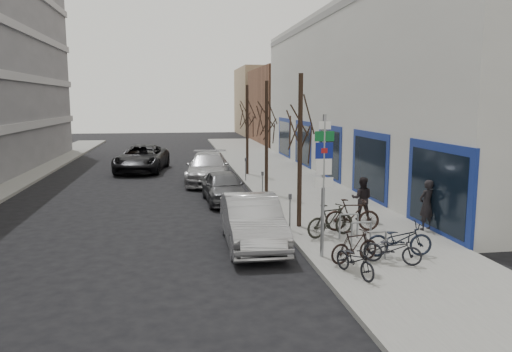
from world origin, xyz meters
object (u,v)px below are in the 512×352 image
object	(u,v)px
bike_far_inner	(352,215)
pedestrian_near	(427,205)
parked_car_back	(208,168)
lane_car	(142,158)
meter_mid	(263,183)
bike_near_left	(355,257)
bike_near_right	(355,246)
tree_near	(300,114)
parked_car_mid	(224,187)
tree_far	(247,109)
meter_back	(246,167)
bike_rack	(361,232)
parked_car_front	(252,221)
pedestrian_far	(362,198)
bike_mid_curb	(399,236)
meter_front	(290,208)
bike_mid_inner	(331,220)
highway_sign_pole	(323,177)
bike_far_curb	(392,246)
tree_mid	(267,111)

from	to	relation	value
bike_far_inner	pedestrian_near	size ratio (longest dim) A/B	1.07
parked_car_back	lane_car	distance (m)	6.64
meter_mid	bike_near_left	xyz separation A→B (m)	(0.63, -10.17, -0.29)
bike_near_right	bike_far_inner	xyz separation A→B (m)	(1.10, 3.22, 0.10)
meter_mid	bike_near_left	distance (m)	10.19
tree_near	parked_car_mid	world-z (taller)	tree_near
tree_far	meter_back	bearing A→B (deg)	-100.20
bike_rack	parked_car_front	xyz separation A→B (m)	(-3.14, 1.27, 0.13)
tree_near	pedestrian_far	bearing A→B (deg)	12.43
bike_mid_curb	lane_car	distance (m)	21.77
meter_front	bike_near_left	bearing A→B (deg)	-82.35
bike_mid_inner	pedestrian_far	xyz separation A→B (m)	(1.86, 2.07, 0.26)
meter_back	parked_car_front	world-z (taller)	parked_car_front
parked_car_mid	pedestrian_near	size ratio (longest dim) A/B	2.41
tree_far	lane_car	world-z (taller)	tree_far
meter_mid	parked_car_mid	xyz separation A→B (m)	(-1.73, 0.33, -0.20)
bike_mid_curb	bike_near_left	bearing A→B (deg)	132.18
highway_sign_pole	bike_near_right	bearing A→B (deg)	-41.66
tree_near	parked_car_mid	bearing A→B (deg)	112.26
tree_near	parked_car_back	distance (m)	11.66
tree_near	parked_car_front	distance (m)	4.17
meter_front	highway_sign_pole	bearing A→B (deg)	-85.25
bike_near_left	parked_car_mid	bearing A→B (deg)	86.00
bike_rack	lane_car	distance (m)	20.61
bike_far_curb	bike_rack	bearing A→B (deg)	41.86
bike_far_curb	lane_car	xyz separation A→B (m)	(-8.01, 20.64, 0.23)
meter_front	tree_near	bearing A→B (deg)	48.01
meter_mid	bike_far_curb	bearing A→B (deg)	-78.19
meter_mid	parked_car_mid	size ratio (longest dim) A/B	0.30
pedestrian_far	bike_far_inner	bearing A→B (deg)	81.82
bike_mid_inner	pedestrian_far	world-z (taller)	pedestrian_far
bike_mid_inner	bike_mid_curb	bearing A→B (deg)	-169.24
bike_far_curb	meter_back	bearing A→B (deg)	37.49
meter_back	bike_mid_inner	distance (m)	12.06
bike_near_right	lane_car	world-z (taller)	lane_car
parked_car_back	tree_far	bearing A→B (deg)	45.97
tree_mid	bike_far_curb	xyz separation A→B (m)	(1.52, -10.92, -3.47)
bike_near_left	lane_car	size ratio (longest dim) A/B	0.25
tree_far	pedestrian_near	world-z (taller)	tree_far
meter_mid	pedestrian_far	size ratio (longest dim) A/B	0.77
tree_mid	pedestrian_far	bearing A→B (deg)	-66.82
tree_near	pedestrian_near	bearing A→B (deg)	-15.81
bike_mid_curb	pedestrian_far	world-z (taller)	pedestrian_far
bike_mid_inner	parked_car_mid	bearing A→B (deg)	3.95
tree_mid	bike_far_curb	size ratio (longest dim) A/B	3.49
bike_rack	bike_near_right	distance (m)	1.43
highway_sign_pole	pedestrian_far	bearing A→B (deg)	56.04
meter_back	pedestrian_near	world-z (taller)	pedestrian_near
bike_far_inner	highway_sign_pole	bearing A→B (deg)	152.48
meter_back	parked_car_front	xyz separation A→B (m)	(-1.49, -12.13, -0.12)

